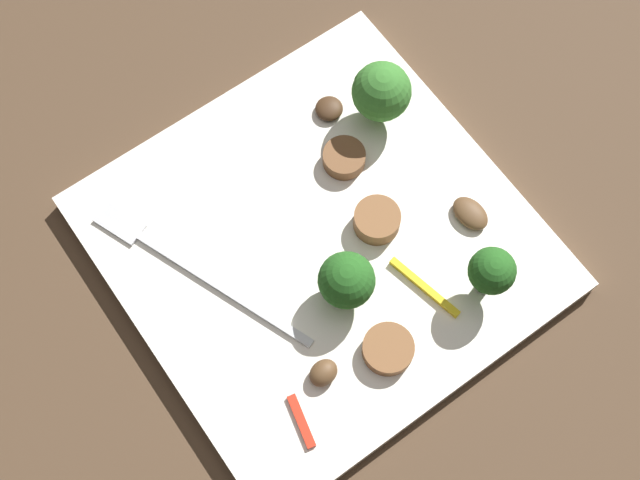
# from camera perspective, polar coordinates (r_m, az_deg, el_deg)

# --- Properties ---
(ground_plane) EXTENTS (1.40, 1.40, 0.00)m
(ground_plane) POSITION_cam_1_polar(r_m,az_deg,el_deg) (0.61, 0.00, -0.50)
(ground_plane) COLOR #4C3826
(plate) EXTENTS (0.28, 0.28, 0.02)m
(plate) POSITION_cam_1_polar(r_m,az_deg,el_deg) (0.61, 0.00, -0.25)
(plate) COLOR white
(plate) RESTS_ON ground_plane
(fork) EXTENTS (0.17, 0.08, 0.00)m
(fork) POSITION_cam_1_polar(r_m,az_deg,el_deg) (0.60, -8.95, -1.68)
(fork) COLOR silver
(fork) RESTS_ON plate
(broccoli_floret_0) EXTENTS (0.04, 0.04, 0.05)m
(broccoli_floret_0) POSITION_cam_1_polar(r_m,az_deg,el_deg) (0.56, 1.79, -2.73)
(broccoli_floret_0) COLOR #296420
(broccoli_floret_0) RESTS_ON plate
(broccoli_floret_1) EXTENTS (0.04, 0.04, 0.05)m
(broccoli_floret_1) POSITION_cam_1_polar(r_m,az_deg,el_deg) (0.62, 4.15, 9.87)
(broccoli_floret_1) COLOR #408630
(broccoli_floret_1) RESTS_ON plate
(broccoli_floret_2) EXTENTS (0.03, 0.03, 0.05)m
(broccoli_floret_2) POSITION_cam_1_polar(r_m,az_deg,el_deg) (0.57, 11.43, -2.08)
(broccoli_floret_2) COLOR #296420
(broccoli_floret_2) RESTS_ON plate
(sausage_slice_0) EXTENTS (0.05, 0.05, 0.01)m
(sausage_slice_0) POSITION_cam_1_polar(r_m,az_deg,el_deg) (0.57, 4.58, -7.30)
(sausage_slice_0) COLOR brown
(sausage_slice_0) RESTS_ON plate
(sausage_slice_1) EXTENTS (0.04, 0.04, 0.01)m
(sausage_slice_1) POSITION_cam_1_polar(r_m,az_deg,el_deg) (0.62, 1.62, 5.52)
(sausage_slice_1) COLOR brown
(sausage_slice_1) RESTS_ON plate
(sausage_slice_2) EXTENTS (0.04, 0.04, 0.02)m
(sausage_slice_2) POSITION_cam_1_polar(r_m,az_deg,el_deg) (0.60, 3.84, 1.34)
(sausage_slice_2) COLOR brown
(sausage_slice_2) RESTS_ON plate
(mushroom_0) EXTENTS (0.02, 0.02, 0.01)m
(mushroom_0) POSITION_cam_1_polar(r_m,az_deg,el_deg) (0.57, 0.23, -8.89)
(mushroom_0) COLOR brown
(mushroom_0) RESTS_ON plate
(mushroom_1) EXTENTS (0.03, 0.02, 0.01)m
(mushroom_1) POSITION_cam_1_polar(r_m,az_deg,el_deg) (0.61, 10.04, 1.77)
(mushroom_1) COLOR brown
(mushroom_1) RESTS_ON plate
(mushroom_2) EXTENTS (0.02, 0.02, 0.01)m
(mushroom_2) POSITION_cam_1_polar(r_m,az_deg,el_deg) (0.64, 0.61, 8.80)
(mushroom_2) COLOR #422B19
(mushroom_2) RESTS_ON plate
(pepper_strip_0) EXTENTS (0.04, 0.01, 0.00)m
(pepper_strip_0) POSITION_cam_1_polar(r_m,az_deg,el_deg) (0.57, -1.26, -12.04)
(pepper_strip_0) COLOR red
(pepper_strip_0) RESTS_ON plate
(pepper_strip_1) EXTENTS (0.06, 0.02, 0.00)m
(pepper_strip_1) POSITION_cam_1_polar(r_m,az_deg,el_deg) (0.59, 7.01, -3.16)
(pepper_strip_1) COLOR yellow
(pepper_strip_1) RESTS_ON plate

